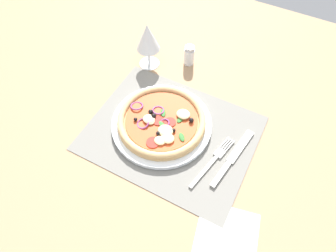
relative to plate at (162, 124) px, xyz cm
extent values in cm
cube|color=#9E7A56|center=(3.41, -0.81, -2.30)|extent=(190.00, 140.00, 2.40)
cube|color=slate|center=(3.41, -0.81, -0.90)|extent=(44.09, 34.83, 0.40)
cylinder|color=white|center=(0.00, 0.00, 0.00)|extent=(27.40, 27.40, 1.40)
cylinder|color=tan|center=(0.00, 0.00, 1.20)|extent=(23.97, 23.97, 1.00)
torus|color=tan|center=(0.00, 0.00, 2.06)|extent=(23.85, 23.85, 1.80)
cylinder|color=#C64C23|center=(0.00, 0.00, 1.85)|extent=(19.65, 19.65, 0.30)
ellipsoid|color=beige|center=(4.54, 4.03, 2.57)|extent=(3.80, 3.42, 1.14)
ellipsoid|color=beige|center=(-2.94, -1.68, 2.51)|extent=(3.38, 3.04, 1.01)
ellipsoid|color=beige|center=(4.31, -4.74, 2.53)|extent=(3.56, 3.20, 1.07)
ellipsoid|color=beige|center=(-2.38, -2.04, 2.39)|extent=(2.61, 2.35, 0.78)
ellipsoid|color=beige|center=(2.78, -2.96, 2.61)|extent=(4.08, 3.67, 1.22)
ellipsoid|color=beige|center=(2.90, -6.21, 2.45)|extent=(3.01, 2.71, 0.90)
sphere|color=black|center=(-2.26, -0.25, 2.68)|extent=(1.37, 1.37, 1.37)
sphere|color=black|center=(-6.06, -3.44, 2.51)|extent=(1.03, 1.03, 1.03)
sphere|color=black|center=(1.44, -4.55, 2.55)|extent=(1.11, 1.11, 1.11)
sphere|color=black|center=(-2.21, -1.27, 2.52)|extent=(1.03, 1.03, 1.03)
sphere|color=black|center=(7.35, 3.15, 2.66)|extent=(1.33, 1.33, 1.33)
sphere|color=black|center=(-3.67, 0.56, 2.65)|extent=(1.30, 1.30, 1.30)
sphere|color=black|center=(4.59, -1.80, 2.51)|extent=(1.03, 1.03, 1.03)
torus|color=#8E3D75|center=(-8.25, 0.82, 2.25)|extent=(3.73, 3.64, 1.58)
torus|color=#8E3D75|center=(-3.71, -3.52, 2.25)|extent=(3.58, 3.47, 1.71)
torus|color=#8E3D75|center=(-2.25, 2.23, 2.25)|extent=(3.43, 3.42, 1.08)
torus|color=#8E3D75|center=(1.32, -1.12, 2.25)|extent=(2.98, 2.92, 1.28)
cylinder|color=#A3281E|center=(-0.60, -0.83, 2.15)|extent=(3.06, 3.06, 0.30)
cylinder|color=#A3281E|center=(1.48, -7.40, 2.15)|extent=(3.38, 3.38, 0.30)
cylinder|color=#A3281E|center=(2.42, 0.25, 2.15)|extent=(3.16, 3.16, 0.30)
ellipsoid|color=#2D6B28|center=(7.30, -2.52, 2.20)|extent=(2.93, 3.00, 0.30)
ellipsoid|color=#2D6B28|center=(0.70, -1.38, 2.20)|extent=(3.11, 2.69, 0.30)
ellipsoid|color=#2D6B28|center=(4.43, 2.47, 2.20)|extent=(1.60, 2.89, 0.30)
ellipsoid|color=#2D6B28|center=(-0.69, 2.19, 2.20)|extent=(2.68, 3.12, 0.30)
cube|color=silver|center=(16.00, -7.56, -0.48)|extent=(3.29, 11.09, 0.44)
cube|color=silver|center=(17.47, -0.88, -0.48)|extent=(2.69, 2.94, 0.44)
cube|color=silver|center=(19.09, 2.27, -0.48)|extent=(1.25, 4.29, 0.44)
cube|color=silver|center=(18.51, 2.40, -0.48)|extent=(1.25, 4.29, 0.44)
cube|color=silver|center=(17.92, 2.53, -0.48)|extent=(1.25, 4.29, 0.44)
cube|color=silver|center=(17.33, 2.66, -0.48)|extent=(1.25, 4.29, 0.44)
cube|color=silver|center=(20.05, -6.20, -0.39)|extent=(2.59, 8.50, 0.62)
cube|color=silver|center=(21.61, 3.68, -0.48)|extent=(3.78, 11.77, 0.44)
cylinder|color=silver|center=(-15.26, 19.86, -0.90)|extent=(6.40, 6.40, 0.40)
cylinder|color=silver|center=(-15.26, 19.86, 2.30)|extent=(0.80, 0.80, 6.00)
cone|color=silver|center=(-15.26, 19.86, 9.55)|extent=(7.20, 7.20, 8.50)
cone|color=red|center=(-15.26, 19.86, 8.71)|extent=(5.29, 5.29, 6.02)
cube|color=silver|center=(26.68, -18.68, -0.92)|extent=(15.74, 14.70, 0.36)
cylinder|color=silver|center=(-4.16, 26.02, 1.65)|extent=(3.20, 3.20, 5.50)
cylinder|color=#ADADB2|center=(-4.16, 26.02, 5.00)|extent=(2.88, 2.88, 1.20)
camera|label=1|loc=(23.65, -41.26, 68.01)|focal=32.35mm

